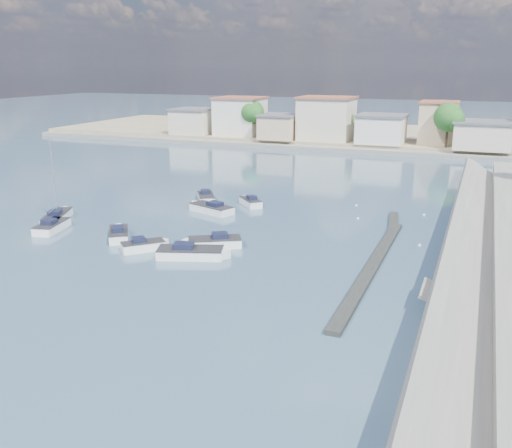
{
  "coord_description": "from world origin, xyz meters",
  "views": [
    {
      "loc": [
        14.37,
        -33.78,
        15.91
      ],
      "look_at": [
        -4.79,
        14.04,
        1.4
      ],
      "focal_mm": 40.0,
      "sensor_mm": 36.0,
      "label": 1
    }
  ],
  "objects_px": {
    "sailboat": "(58,216)",
    "motorboat_h": "(194,253)",
    "motorboat_a": "(119,234)",
    "motorboat_b": "(145,246)",
    "motorboat_c": "(210,209)",
    "motorboat_f": "(250,202)",
    "motorboat_e": "(53,226)",
    "motorboat_g": "(206,198)",
    "motorboat_d": "(212,243)"
  },
  "relations": [
    {
      "from": "sailboat",
      "to": "motorboat_g",
      "type": "bearing_deg",
      "value": 51.29
    },
    {
      "from": "motorboat_d",
      "to": "motorboat_h",
      "type": "distance_m",
      "value": 3.22
    },
    {
      "from": "motorboat_f",
      "to": "motorboat_b",
      "type": "bearing_deg",
      "value": -96.84
    },
    {
      "from": "motorboat_b",
      "to": "motorboat_a",
      "type": "bearing_deg",
      "value": 152.55
    },
    {
      "from": "motorboat_b",
      "to": "motorboat_g",
      "type": "distance_m",
      "value": 18.91
    },
    {
      "from": "motorboat_a",
      "to": "motorboat_c",
      "type": "relative_size",
      "value": 0.77
    },
    {
      "from": "motorboat_d",
      "to": "motorboat_f",
      "type": "distance_m",
      "value": 15.96
    },
    {
      "from": "motorboat_a",
      "to": "motorboat_h",
      "type": "xyz_separation_m",
      "value": [
        9.29,
        -2.43,
        -0.0
      ]
    },
    {
      "from": "motorboat_c",
      "to": "motorboat_h",
      "type": "bearing_deg",
      "value": -68.73
    },
    {
      "from": "motorboat_h",
      "to": "motorboat_c",
      "type": "bearing_deg",
      "value": 111.27
    },
    {
      "from": "motorboat_c",
      "to": "motorboat_d",
      "type": "distance_m",
      "value": 12.66
    },
    {
      "from": "motorboat_h",
      "to": "sailboat",
      "type": "distance_m",
      "value": 19.74
    },
    {
      "from": "motorboat_a",
      "to": "motorboat_g",
      "type": "bearing_deg",
      "value": 86.4
    },
    {
      "from": "motorboat_b",
      "to": "motorboat_c",
      "type": "height_order",
      "value": "same"
    },
    {
      "from": "motorboat_g",
      "to": "sailboat",
      "type": "distance_m",
      "value": 17.16
    },
    {
      "from": "sailboat",
      "to": "motorboat_e",
      "type": "bearing_deg",
      "value": -56.4
    },
    {
      "from": "motorboat_e",
      "to": "motorboat_c",
      "type": "bearing_deg",
      "value": 47.41
    },
    {
      "from": "motorboat_f",
      "to": "motorboat_g",
      "type": "distance_m",
      "value": 5.6
    },
    {
      "from": "motorboat_c",
      "to": "motorboat_e",
      "type": "relative_size",
      "value": 1.12
    },
    {
      "from": "motorboat_b",
      "to": "motorboat_f",
      "type": "relative_size",
      "value": 0.99
    },
    {
      "from": "motorboat_d",
      "to": "motorboat_g",
      "type": "relative_size",
      "value": 1.07
    },
    {
      "from": "motorboat_g",
      "to": "sailboat",
      "type": "relative_size",
      "value": 0.53
    },
    {
      "from": "motorboat_a",
      "to": "motorboat_b",
      "type": "relative_size",
      "value": 1.22
    },
    {
      "from": "motorboat_a",
      "to": "sailboat",
      "type": "xyz_separation_m",
      "value": [
        -9.7,
        2.95,
        0.04
      ]
    },
    {
      "from": "sailboat",
      "to": "motorboat_h",
      "type": "bearing_deg",
      "value": -15.82
    },
    {
      "from": "motorboat_c",
      "to": "sailboat",
      "type": "bearing_deg",
      "value": -145.66
    },
    {
      "from": "motorboat_a",
      "to": "motorboat_d",
      "type": "height_order",
      "value": "same"
    },
    {
      "from": "motorboat_c",
      "to": "motorboat_g",
      "type": "bearing_deg",
      "value": 121.49
    },
    {
      "from": "motorboat_g",
      "to": "motorboat_e",
      "type": "bearing_deg",
      "value": -117.63
    },
    {
      "from": "motorboat_a",
      "to": "sailboat",
      "type": "height_order",
      "value": "sailboat"
    },
    {
      "from": "motorboat_c",
      "to": "motorboat_f",
      "type": "height_order",
      "value": "same"
    },
    {
      "from": "motorboat_a",
      "to": "motorboat_b",
      "type": "xyz_separation_m",
      "value": [
        4.37,
        -2.27,
        -0.0
      ]
    },
    {
      "from": "motorboat_e",
      "to": "motorboat_g",
      "type": "relative_size",
      "value": 1.1
    },
    {
      "from": "motorboat_c",
      "to": "sailboat",
      "type": "xyz_separation_m",
      "value": [
        -13.35,
        -9.12,
        0.04
      ]
    },
    {
      "from": "sailboat",
      "to": "motorboat_b",
      "type": "bearing_deg",
      "value": -20.36
    },
    {
      "from": "motorboat_a",
      "to": "motorboat_c",
      "type": "xyz_separation_m",
      "value": [
        3.64,
        12.07,
        0.0
      ]
    },
    {
      "from": "motorboat_a",
      "to": "motorboat_e",
      "type": "distance_m",
      "value": 7.62
    },
    {
      "from": "motorboat_h",
      "to": "motorboat_e",
      "type": "bearing_deg",
      "value": 172.44
    },
    {
      "from": "motorboat_b",
      "to": "motorboat_c",
      "type": "distance_m",
      "value": 14.36
    },
    {
      "from": "sailboat",
      "to": "motorboat_f",
      "type": "bearing_deg",
      "value": 39.7
    },
    {
      "from": "motorboat_a",
      "to": "motorboat_f",
      "type": "bearing_deg",
      "value": 68.14
    },
    {
      "from": "motorboat_b",
      "to": "motorboat_c",
      "type": "relative_size",
      "value": 0.63
    },
    {
      "from": "motorboat_a",
      "to": "motorboat_e",
      "type": "bearing_deg",
      "value": -178.62
    },
    {
      "from": "motorboat_b",
      "to": "motorboat_f",
      "type": "distance_m",
      "value": 18.91
    },
    {
      "from": "motorboat_b",
      "to": "motorboat_e",
      "type": "distance_m",
      "value": 12.17
    },
    {
      "from": "motorboat_f",
      "to": "motorboat_h",
      "type": "xyz_separation_m",
      "value": [
        2.67,
        -18.94,
        0.0
      ]
    },
    {
      "from": "motorboat_f",
      "to": "sailboat",
      "type": "distance_m",
      "value": 21.22
    },
    {
      "from": "motorboat_g",
      "to": "motorboat_h",
      "type": "xyz_separation_m",
      "value": [
        8.26,
        -18.77,
        -0.0
      ]
    },
    {
      "from": "motorboat_a",
      "to": "motorboat_h",
      "type": "relative_size",
      "value": 0.73
    },
    {
      "from": "motorboat_e",
      "to": "motorboat_h",
      "type": "relative_size",
      "value": 0.84
    }
  ]
}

